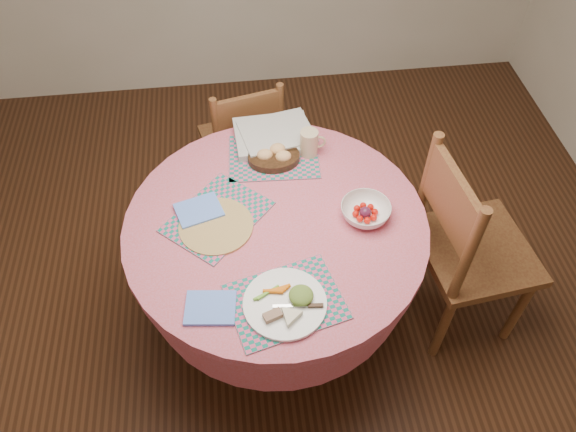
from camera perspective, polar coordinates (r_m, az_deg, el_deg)
name	(u,v)px	position (r m, az deg, el deg)	size (l,w,h in m)	color
ground	(278,317)	(2.89, -1.00, -10.20)	(4.00, 4.00, 0.00)	#331C0F
dining_table	(277,251)	(2.42, -1.18, -3.56)	(1.24, 1.24, 0.75)	#CC5F7E
chair_right	(466,246)	(2.57, 17.63, -2.95)	(0.52, 0.54, 1.05)	brown
chair_back	(244,142)	(3.06, -4.47, 7.53)	(0.48, 0.47, 0.87)	brown
placemat_front	(286,302)	(2.05, -0.24, -8.69)	(0.40, 0.30, 0.01)	#147264
placemat_left	(217,217)	(2.30, -7.18, -0.07)	(0.40, 0.30, 0.01)	#147264
placemat_back	(274,157)	(2.53, -1.47, 6.04)	(0.40, 0.30, 0.01)	#147264
wicker_trivet	(216,226)	(2.27, -7.32, -1.01)	(0.30, 0.30, 0.01)	olive
napkin_near	(210,308)	(2.05, -7.89, -9.24)	(0.18, 0.14, 0.01)	#608CF7
napkin_far	(199,210)	(2.32, -9.04, 0.57)	(0.18, 0.14, 0.01)	#608CF7
dinner_plate	(287,303)	(2.02, -0.13, -8.85)	(0.30, 0.30, 0.05)	white
bread_bowl	(274,156)	(2.49, -1.41, 6.10)	(0.23, 0.23, 0.08)	black
latte_mug	(310,143)	(2.50, 2.21, 7.44)	(0.12, 0.08, 0.12)	#CFB98E
fruit_bowl	(365,212)	(2.29, 7.87, 0.45)	(0.23, 0.23, 0.06)	white
newspaper_stack	(273,135)	(2.60, -1.52, 8.25)	(0.38, 0.31, 0.04)	silver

